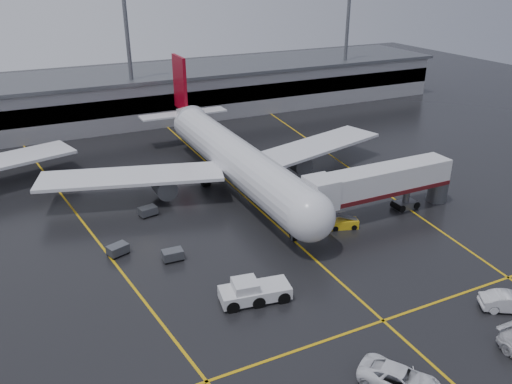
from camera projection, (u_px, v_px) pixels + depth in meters
name	position (u px, v px, depth m)	size (l,w,h in m)	color
ground	(264.00, 214.00, 60.14)	(220.00, 220.00, 0.00)	black
apron_line_centre	(264.00, 214.00, 60.14)	(0.25, 90.00, 0.02)	gold
apron_line_stop	(383.00, 321.00, 42.03)	(60.00, 0.25, 0.02)	gold
apron_line_left	(75.00, 212.00, 60.44)	(0.25, 70.00, 0.02)	gold
apron_line_right	(342.00, 163.00, 75.51)	(0.25, 70.00, 0.02)	gold
terminal	(152.00, 93.00, 97.84)	(122.00, 19.00, 8.60)	gray
light_mast_mid	(128.00, 45.00, 86.85)	(3.00, 1.20, 25.45)	#595B60
light_mast_right	(347.00, 31.00, 104.70)	(3.00, 1.20, 25.45)	#595B60
main_airliner	(231.00, 155.00, 66.42)	(48.80, 45.60, 14.10)	silver
jet_bridge	(380.00, 184.00, 58.32)	(19.90, 3.40, 6.05)	silver
pushback_tractor	(253.00, 292.00, 44.27)	(6.43, 3.48, 2.19)	silver
belt_loader	(343.00, 224.00, 56.77)	(3.47, 2.30, 2.03)	gold
service_van_a	(401.00, 380.00, 34.94)	(2.69, 5.83, 1.62)	white
service_van_c	(510.00, 302.00, 43.05)	(1.69, 4.85, 1.60)	silver
baggage_cart_a	(173.00, 255.00, 50.45)	(2.05, 1.38, 1.12)	#595B60
baggage_cart_b	(118.00, 249.00, 51.39)	(2.32, 1.90, 1.12)	#595B60
baggage_cart_c	(148.00, 211.00, 59.44)	(2.23, 1.69, 1.12)	#595B60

